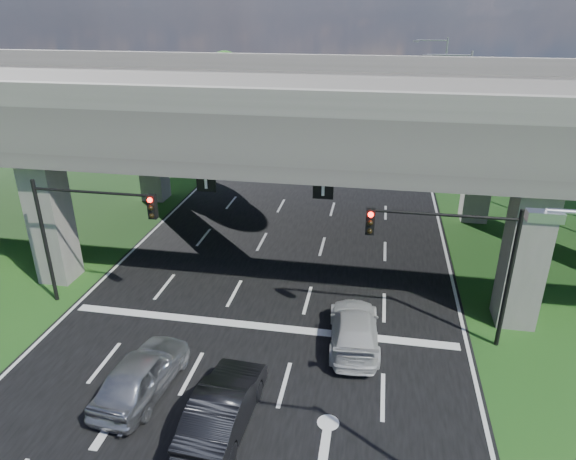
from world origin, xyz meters
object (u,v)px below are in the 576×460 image
(signal_right, at_px, (455,250))
(car_white, at_px, (354,329))
(streetlight_beyond, at_px, (439,81))
(signal_left, at_px, (84,222))
(streetlight_far, at_px, (458,111))
(car_silver, at_px, (142,374))
(car_dark, at_px, (224,406))

(signal_right, bearing_deg, car_white, -165.57)
(signal_right, height_order, car_white, signal_right)
(signal_right, distance_m, streetlight_beyond, 36.17)
(signal_right, xyz_separation_m, signal_left, (-15.65, 0.00, 0.00))
(streetlight_far, bearing_deg, car_silver, -117.67)
(streetlight_beyond, bearing_deg, car_white, -99.12)
(car_dark, xyz_separation_m, car_white, (3.96, 5.30, -0.08))
(streetlight_beyond, height_order, car_dark, streetlight_beyond)
(signal_left, height_order, car_silver, signal_left)
(streetlight_far, bearing_deg, car_dark, -110.63)
(streetlight_far, height_order, car_white, streetlight_far)
(signal_right, distance_m, signal_left, 15.65)
(signal_left, bearing_deg, streetlight_beyond, 63.57)
(signal_left, relative_size, streetlight_beyond, 0.60)
(car_white, bearing_deg, car_dark, 48.91)
(car_silver, bearing_deg, streetlight_far, -112.35)
(signal_right, xyz_separation_m, streetlight_far, (2.27, 20.06, 1.66))
(car_silver, xyz_separation_m, car_dark, (3.34, -1.04, -0.01))
(car_dark, bearing_deg, signal_left, -34.98)
(streetlight_beyond, xyz_separation_m, car_dark, (-9.90, -42.30, -5.02))
(car_silver, bearing_deg, signal_right, -149.29)
(car_silver, distance_m, car_dark, 3.50)
(signal_right, bearing_deg, car_dark, -140.69)
(signal_left, xyz_separation_m, streetlight_far, (17.92, 20.06, 1.66))
(streetlight_beyond, relative_size, car_dark, 2.07)
(car_silver, bearing_deg, car_dark, 168.09)
(streetlight_beyond, height_order, car_white, streetlight_beyond)
(signal_left, xyz_separation_m, car_white, (11.98, -0.94, -3.45))
(streetlight_far, xyz_separation_m, car_dark, (-9.90, -26.30, -5.02))
(car_dark, height_order, car_white, car_dark)
(signal_left, bearing_deg, car_dark, -37.91)
(signal_right, relative_size, car_dark, 1.24)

